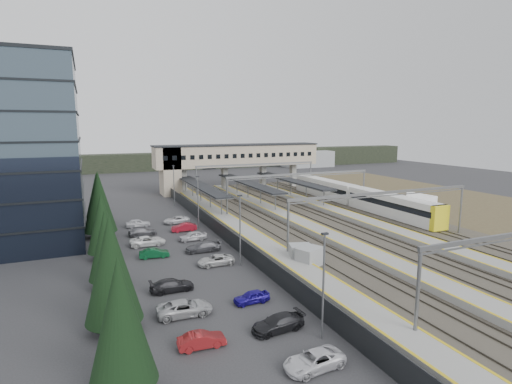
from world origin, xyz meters
name	(u,v)px	position (x,y,z in m)	size (l,w,h in m)	color
ground	(274,239)	(0.00, 0.00, 0.00)	(220.00, 220.00, 0.00)	#2B2B2D
conifer_row	(104,227)	(-22.00, -3.86, 4.84)	(4.42, 49.82, 9.50)	black
car_park	(188,259)	(-13.31, -5.21, 0.61)	(10.63, 44.57, 1.29)	maroon
lampposts	(215,212)	(-8.00, 1.25, 4.34)	(0.50, 53.25, 8.07)	slate
fence	(218,228)	(-6.50, 5.00, 1.00)	(0.08, 90.00, 2.00)	#26282B
relay_cabin_near	(309,258)	(-1.20, -11.61, 1.15)	(3.35, 2.98, 2.30)	#96999B
relay_cabin_far	(300,254)	(-1.45, -10.03, 1.10)	(2.89, 2.63, 2.21)	#96999B
rail_corridor	(313,223)	(9.34, 5.00, 0.29)	(34.00, 90.00, 0.92)	#332F26
canopies	(248,183)	(7.00, 27.00, 3.92)	(23.10, 30.00, 3.28)	black
footbridge	(227,158)	(7.70, 42.00, 7.93)	(40.40, 6.40, 11.20)	tan
gantries	(336,188)	(12.00, 3.00, 6.00)	(28.40, 62.28, 7.17)	slate
train	(355,196)	(24.00, 13.86, 2.13)	(2.98, 41.39, 3.75)	silver
billboard	(421,203)	(25.95, -0.62, 3.20)	(0.83, 5.68, 4.79)	slate
scrub_east	(472,207)	(45.00, 5.00, 0.03)	(34.00, 120.00, 0.06)	#473C27
treeline_far	(224,160)	(23.81, 92.28, 2.95)	(170.00, 19.00, 7.00)	black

